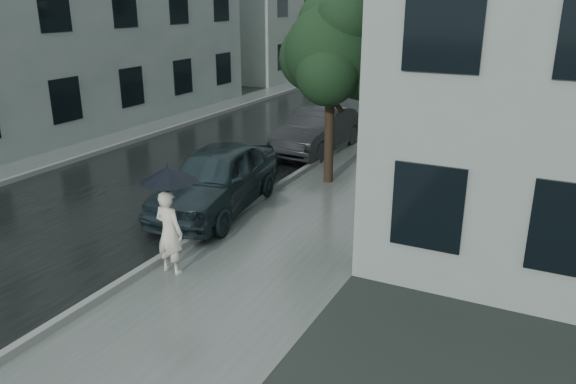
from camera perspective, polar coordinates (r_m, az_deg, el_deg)
The scene contains 14 objects.
ground at distance 10.36m, azimuth -7.05°, elevation -9.58°, with size 120.00×120.00×0.00m, color black.
sidewalk at distance 20.71m, azimuth 12.08°, elevation 4.94°, with size 3.50×60.00×0.01m, color slate.
kerb_near at distance 21.19m, azimuth 7.31°, elevation 5.73°, with size 0.15×60.00×0.15m, color slate.
asphalt_road at distance 22.56m, azimuth -1.15°, elevation 6.52°, with size 6.85×60.00×0.00m, color black.
kerb_far at distance 24.33m, azimuth -8.54°, elevation 7.43°, with size 0.15×60.00×0.15m, color slate.
sidewalk_far at distance 24.88m, azimuth -10.30°, elevation 7.42°, with size 1.70×60.00×0.01m, color #4C5451.
building_far_a at distance 24.45m, azimuth -25.36°, elevation 16.99°, with size 7.02×20.00×9.50m.
building_far_b at distance 42.01m, azimuth -0.30°, elevation 17.92°, with size 7.02×18.00×8.00m.
pedestrian at distance 10.69m, azimuth -11.97°, elevation -4.01°, with size 0.60×0.39×1.63m, color silver.
umbrella at distance 10.31m, azimuth -12.09°, elevation 1.79°, with size 1.15×1.15×1.20m.
street_tree at distance 15.35m, azimuth 4.56°, elevation 14.11°, with size 3.25×2.95×5.20m.
lamp_post at distance 22.22m, azimuth 10.97°, elevation 13.11°, with size 0.85×0.35×4.74m.
car_near at distance 13.72m, azimuth -7.31°, elevation 1.37°, with size 1.86×4.63×1.58m, color #1C2A30.
car_far at distance 18.99m, azimuth 3.06°, elevation 6.32°, with size 1.53×4.40×1.45m, color black.
Camera 1 is at (5.13, -7.50, 4.97)m, focal length 35.00 mm.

